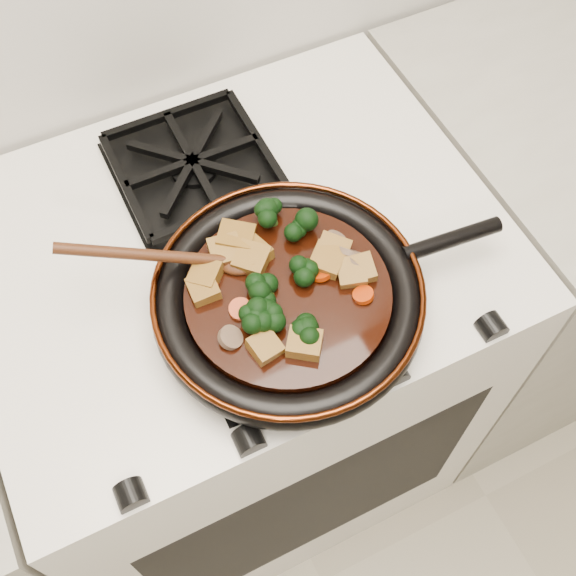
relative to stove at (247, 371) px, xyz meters
name	(u,v)px	position (x,y,z in m)	size (l,w,h in m)	color
stove	(247,371)	(0.00, 0.00, 0.00)	(0.76, 0.60, 0.90)	white
burner_grate_front	(274,313)	(0.00, -0.14, 0.46)	(0.23, 0.23, 0.03)	black
burner_grate_back	(193,165)	(0.00, 0.14, 0.46)	(0.23, 0.23, 0.03)	black
skillet	(289,298)	(0.02, -0.14, 0.49)	(0.48, 0.35, 0.05)	black
braising_sauce	(288,296)	(0.02, -0.14, 0.50)	(0.26, 0.26, 0.02)	black
tofu_cube_0	(203,289)	(-0.08, -0.10, 0.52)	(0.04, 0.04, 0.02)	brown
tofu_cube_1	(327,261)	(0.08, -0.13, 0.52)	(0.04, 0.04, 0.02)	brown
tofu_cube_2	(352,273)	(0.10, -0.16, 0.52)	(0.04, 0.04, 0.02)	brown
tofu_cube_3	(252,260)	(0.00, -0.08, 0.52)	(0.04, 0.04, 0.02)	brown
tofu_cube_4	(304,344)	(0.00, -0.22, 0.52)	(0.04, 0.04, 0.02)	brown
tofu_cube_5	(205,275)	(-0.07, -0.08, 0.52)	(0.04, 0.04, 0.02)	brown
tofu_cube_6	(360,270)	(0.11, -0.16, 0.52)	(0.04, 0.04, 0.02)	brown
tofu_cube_7	(332,253)	(0.09, -0.12, 0.52)	(0.04, 0.04, 0.02)	brown
tofu_cube_8	(236,239)	(-0.01, -0.04, 0.52)	(0.04, 0.05, 0.02)	brown
tofu_cube_9	(255,254)	(0.00, -0.08, 0.52)	(0.04, 0.04, 0.02)	brown
tofu_cube_10	(226,252)	(-0.03, -0.06, 0.52)	(0.04, 0.04, 0.02)	brown
tofu_cube_11	(265,347)	(-0.04, -0.20, 0.52)	(0.04, 0.03, 0.02)	brown
broccoli_floret_0	(273,218)	(0.05, -0.04, 0.52)	(0.06, 0.06, 0.05)	black
broccoli_floret_1	(308,276)	(0.05, -0.14, 0.52)	(0.05, 0.05, 0.05)	black
broccoli_floret_2	(305,334)	(0.01, -0.21, 0.52)	(0.06, 0.06, 0.05)	black
broccoli_floret_3	(269,290)	(0.00, -0.14, 0.52)	(0.06, 0.06, 0.05)	black
broccoli_floret_4	(299,229)	(0.07, -0.07, 0.52)	(0.06, 0.06, 0.05)	black
broccoli_floret_5	(264,316)	(-0.02, -0.17, 0.52)	(0.06, 0.06, 0.06)	black
broccoli_floret_6	(260,322)	(-0.03, -0.17, 0.52)	(0.06, 0.06, 0.05)	black
carrot_coin_0	(208,284)	(-0.07, -0.09, 0.51)	(0.03, 0.03, 0.01)	#B22D04
carrot_coin_1	(363,295)	(0.10, -0.19, 0.51)	(0.03, 0.03, 0.01)	#B22D04
carrot_coin_2	(240,309)	(-0.05, -0.14, 0.51)	(0.03, 0.03, 0.01)	#B22D04
carrot_coin_3	(321,272)	(0.07, -0.14, 0.51)	(0.03, 0.03, 0.01)	#B22D04
mushroom_slice_0	(230,338)	(-0.07, -0.17, 0.52)	(0.03, 0.03, 0.01)	brown
mushroom_slice_1	(357,263)	(0.12, -0.15, 0.52)	(0.03, 0.03, 0.01)	brown
mushroom_slice_2	(349,252)	(0.11, -0.13, 0.52)	(0.04, 0.04, 0.01)	brown
mushroom_slice_3	(337,242)	(0.11, -0.11, 0.52)	(0.04, 0.04, 0.01)	brown
wooden_spoon	(190,258)	(-0.08, -0.06, 0.53)	(0.15, 0.08, 0.23)	#421F0E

